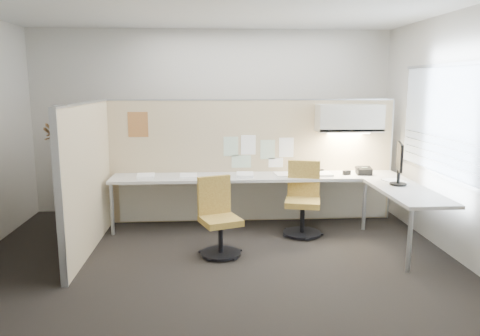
{
  "coord_description": "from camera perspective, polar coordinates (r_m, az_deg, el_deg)",
  "views": [
    {
      "loc": [
        -0.05,
        -5.05,
        1.99
      ],
      "look_at": [
        0.33,
        0.8,
        0.92
      ],
      "focal_mm": 35.0,
      "sensor_mm": 36.0,
      "label": 1
    }
  ],
  "objects": [
    {
      "name": "floor",
      "position": [
        5.43,
        -3.01,
        -11.27
      ],
      "size": [
        5.5,
        4.5,
        0.01
      ],
      "primitive_type": "cube",
      "color": "black",
      "rests_on": "ground"
    },
    {
      "name": "ceiling",
      "position": [
        5.12,
        -3.32,
        19.46
      ],
      "size": [
        5.5,
        4.5,
        0.01
      ],
      "primitive_type": "cube",
      "color": "white",
      "rests_on": "wall_back"
    },
    {
      "name": "wall_back",
      "position": [
        7.32,
        -3.34,
        5.66
      ],
      "size": [
        5.5,
        0.02,
        2.8
      ],
      "primitive_type": "cube",
      "color": "beige",
      "rests_on": "ground"
    },
    {
      "name": "wall_front",
      "position": [
        2.86,
        -2.7,
        -1.57
      ],
      "size": [
        5.5,
        0.02,
        2.8
      ],
      "primitive_type": "cube",
      "color": "beige",
      "rests_on": "ground"
    },
    {
      "name": "wall_right",
      "position": [
        5.8,
        25.19,
        3.49
      ],
      "size": [
        0.02,
        4.5,
        2.8
      ],
      "primitive_type": "cube",
      "color": "beige",
      "rests_on": "ground"
    },
    {
      "name": "window_pane",
      "position": [
        5.78,
        25.09,
        4.98
      ],
      "size": [
        0.01,
        2.8,
        1.3
      ],
      "primitive_type": "cube",
      "color": "#ABBBC6",
      "rests_on": "wall_right"
    },
    {
      "name": "partition_back",
      "position": [
        6.77,
        1.41,
        0.82
      ],
      "size": [
        4.1,
        0.06,
        1.75
      ],
      "primitive_type": "cube",
      "color": "#C9B28B",
      "rests_on": "floor"
    },
    {
      "name": "partition_left",
      "position": [
        5.84,
        -18.03,
        -1.2
      ],
      "size": [
        0.06,
        2.2,
        1.75
      ],
      "primitive_type": "cube",
      "color": "#C9B28B",
      "rests_on": "floor"
    },
    {
      "name": "desk",
      "position": [
        6.4,
        5.17,
        -2.26
      ],
      "size": [
        4.0,
        2.07,
        0.73
      ],
      "color": "beige",
      "rests_on": "floor"
    },
    {
      "name": "overhead_bin",
      "position": [
        6.74,
        13.16,
        5.95
      ],
      "size": [
        0.9,
        0.36,
        0.38
      ],
      "primitive_type": "cube",
      "color": "beige",
      "rests_on": "partition_back"
    },
    {
      "name": "task_light_strip",
      "position": [
        6.76,
        13.09,
        4.18
      ],
      "size": [
        0.6,
        0.06,
        0.02
      ],
      "primitive_type": "cube",
      "color": "#FFEABF",
      "rests_on": "overhead_bin"
    },
    {
      "name": "pinned_papers",
      "position": [
        6.72,
        2.12,
        2.11
      ],
      "size": [
        1.01,
        0.0,
        0.47
      ],
      "color": "#8CBF8C",
      "rests_on": "partition_back"
    },
    {
      "name": "poster",
      "position": [
        6.71,
        -12.33,
        5.2
      ],
      "size": [
        0.28,
        0.0,
        0.35
      ],
      "primitive_type": "cube",
      "color": "orange",
      "rests_on": "partition_back"
    },
    {
      "name": "chair_left",
      "position": [
        5.5,
        -2.65,
        -6.27
      ],
      "size": [
        0.54,
        0.55,
        0.9
      ],
      "rotation": [
        0.0,
        0.0,
        0.35
      ],
      "color": "black",
      "rests_on": "floor"
    },
    {
      "name": "chair_right",
      "position": [
        6.27,
        7.67,
        -4.04
      ],
      "size": [
        0.54,
        0.55,
        0.96
      ],
      "rotation": [
        0.0,
        0.0,
        -0.23
      ],
      "color": "black",
      "rests_on": "floor"
    },
    {
      "name": "monitor",
      "position": [
        6.13,
        18.86,
        0.79
      ],
      "size": [
        0.21,
        0.49,
        0.53
      ],
      "rotation": [
        0.0,
        0.0,
        1.28
      ],
      "color": "black",
      "rests_on": "desk"
    },
    {
      "name": "phone",
      "position": [
        6.75,
        14.83,
        -0.35
      ],
      "size": [
        0.22,
        0.21,
        0.12
      ],
      "rotation": [
        0.0,
        0.0,
        -0.09
      ],
      "color": "black",
      "rests_on": "desk"
    },
    {
      "name": "stapler",
      "position": [
        6.74,
        9.62,
        -0.4
      ],
      "size": [
        0.15,
        0.09,
        0.05
      ],
      "primitive_type": "cube",
      "rotation": [
        0.0,
        0.0,
        0.35
      ],
      "color": "black",
      "rests_on": "desk"
    },
    {
      "name": "tape_dispenser",
      "position": [
        6.69,
        12.88,
        -0.56
      ],
      "size": [
        0.12,
        0.09,
        0.06
      ],
      "primitive_type": "cube",
      "rotation": [
        0.0,
        0.0,
        0.38
      ],
      "color": "black",
      "rests_on": "desk"
    },
    {
      "name": "coat_hook",
      "position": [
        4.94,
        -21.82,
        3.03
      ],
      "size": [
        0.18,
        0.42,
        1.27
      ],
      "color": "silver",
      "rests_on": "partition_left"
    },
    {
      "name": "paper_stack_0",
      "position": [
        6.53,
        -11.42,
        -0.91
      ],
      "size": [
        0.25,
        0.32,
        0.03
      ],
      "primitive_type": "cube",
      "rotation": [
        0.0,
        0.0,
        0.07
      ],
      "color": "white",
      "rests_on": "desk"
    },
    {
      "name": "paper_stack_1",
      "position": [
        6.45,
        -6.31,
        -0.93
      ],
      "size": [
        0.24,
        0.31,
        0.02
      ],
      "primitive_type": "cube",
      "rotation": [
        0.0,
        0.0,
        0.04
      ],
      "color": "white",
      "rests_on": "desk"
    },
    {
      "name": "paper_stack_2",
      "position": [
        6.43,
        0.61,
        -0.82
      ],
      "size": [
        0.25,
        0.31,
        0.04
      ],
      "primitive_type": "cube",
      "rotation": [
        0.0,
        0.0,
        -0.07
      ],
      "color": "white",
      "rests_on": "desk"
    },
    {
      "name": "paper_stack_3",
      "position": [
        6.53,
        5.33,
        -0.78
      ],
      "size": [
        0.25,
        0.31,
        0.02
      ],
      "primitive_type": "cube",
      "rotation": [
        0.0,
        0.0,
        0.06
      ],
      "color": "white",
      "rests_on": "desk"
    },
    {
      "name": "paper_stack_4",
      "position": [
        6.61,
        10.04,
        -0.7
      ],
      "size": [
        0.24,
        0.31,
        0.03
      ],
      "primitive_type": "cube",
      "rotation": [
        0.0,
        0.0,
        0.05
      ],
      "color": "white",
      "rests_on": "desk"
    },
    {
      "name": "paper_stack_5",
      "position": [
        6.37,
        18.38,
        -1.55
      ],
      "size": [
        0.3,
        0.35,
        0.02
      ],
      "primitive_type": "cube",
      "rotation": [
        0.0,
        0.0,
        0.24
      ],
      "color": "white",
      "rests_on": "desk"
    }
  ]
}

